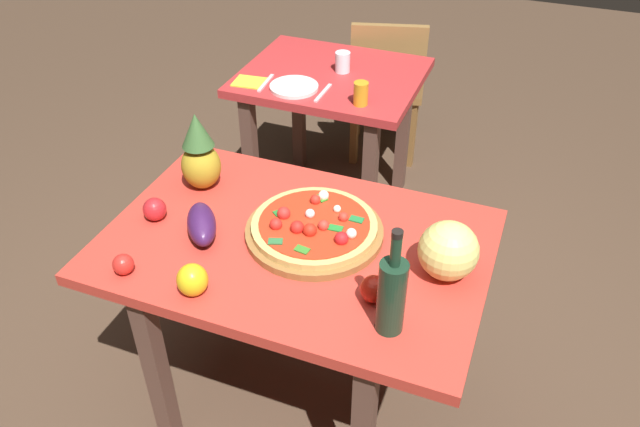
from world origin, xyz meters
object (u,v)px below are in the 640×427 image
(background_table, at_px, (331,100))
(napkin_folded, at_px, (249,82))
(display_table, at_px, (296,265))
(tomato_near_board, at_px, (155,209))
(drinking_glass_juice, at_px, (361,94))
(pizza, at_px, (314,225))
(pizza_board, at_px, (314,232))
(pineapple_left, at_px, (200,155))
(tomato_at_corner, at_px, (374,289))
(wine_bottle, at_px, (392,294))
(tomato_by_bottle, at_px, (123,264))
(eggplant, at_px, (202,224))
(bell_pepper, at_px, (192,280))
(melon, at_px, (448,251))
(dinner_plate, at_px, (294,87))
(fork_utensil, at_px, (266,83))
(drinking_glass_water, at_px, (343,62))
(knife_utensil, at_px, (323,93))
(dining_chair, at_px, (386,82))

(background_table, height_order, napkin_folded, napkin_folded)
(display_table, relative_size, tomato_near_board, 15.68)
(drinking_glass_juice, distance_m, napkin_folded, 0.54)
(background_table, relative_size, pizza, 2.09)
(pizza_board, bearing_deg, pizza, -99.08)
(pineapple_left, bearing_deg, tomato_at_corner, -24.04)
(wine_bottle, height_order, tomato_near_board, wine_bottle)
(tomato_by_bottle, bearing_deg, pizza_board, 38.59)
(wine_bottle, xyz_separation_m, eggplant, (-0.66, 0.17, -0.08))
(bell_pepper, height_order, napkin_folded, bell_pepper)
(background_table, height_order, tomato_by_bottle, tomato_by_bottle)
(melon, height_order, tomato_by_bottle, melon)
(dinner_plate, bearing_deg, tomato_near_board, -92.63)
(pineapple_left, relative_size, fork_utensil, 1.58)
(melon, xyz_separation_m, drinking_glass_juice, (-0.57, 0.93, -0.04))
(pizza, xyz_separation_m, drinking_glass_water, (-0.33, 1.19, 0.01))
(knife_utensil, bearing_deg, drinking_glass_water, 90.20)
(wine_bottle, xyz_separation_m, tomato_at_corner, (-0.07, 0.09, -0.08))
(pineapple_left, height_order, melon, pineapple_left)
(wine_bottle, distance_m, tomato_by_bottle, 0.80)
(tomato_at_corner, distance_m, knife_utensil, 1.29)
(bell_pepper, distance_m, dinner_plate, 1.32)
(bell_pepper, height_order, dinner_plate, bell_pepper)
(background_table, relative_size, dining_chair, 0.98)
(drinking_glass_water, bearing_deg, knife_utensil, -90.56)
(pizza_board, xyz_separation_m, napkin_folded, (-0.68, 0.92, -0.01))
(melon, distance_m, knife_utensil, 1.23)
(tomato_at_corner, distance_m, fork_utensil, 1.44)
(display_table, bearing_deg, eggplant, -164.50)
(tomato_by_bottle, distance_m, fork_utensil, 1.31)
(tomato_at_corner, xyz_separation_m, drinking_glass_water, (-0.59, 1.40, 0.01))
(pizza, bearing_deg, dining_chair, 98.24)
(eggplant, relative_size, drinking_glass_water, 2.11)
(napkin_folded, bearing_deg, wine_bottle, -50.16)
(tomato_by_bottle, bearing_deg, dining_chair, 84.34)
(pineapple_left, relative_size, tomato_by_bottle, 4.48)
(bell_pepper, bearing_deg, pineapple_left, 116.58)
(dinner_plate, bearing_deg, melon, -47.25)
(display_table, relative_size, drinking_glass_water, 12.69)
(display_table, xyz_separation_m, background_table, (-0.32, 1.20, -0.04))
(tomato_by_bottle, height_order, dinner_plate, tomato_by_bottle)
(tomato_near_board, relative_size, drinking_glass_juice, 0.76)
(display_table, bearing_deg, background_table, 105.11)
(tomato_at_corner, xyz_separation_m, napkin_folded, (-0.95, 1.13, -0.04))
(pineapple_left, relative_size, bell_pepper, 2.87)
(display_table, bearing_deg, drinking_glass_water, 102.84)
(pineapple_left, height_order, dinner_plate, pineapple_left)
(dining_chair, xyz_separation_m, tomato_near_board, (-0.27, -1.84, 0.32))
(melon, bearing_deg, tomato_by_bottle, -159.16)
(pineapple_left, bearing_deg, drinking_glass_water, 82.56)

